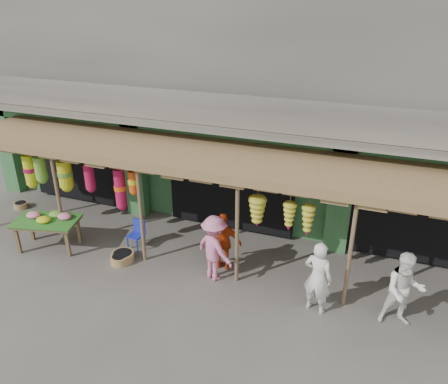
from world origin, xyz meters
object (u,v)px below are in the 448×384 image
(flower_table, at_px, (47,221))
(person_vendor, at_px, (224,242))
(blue_chair, at_px, (137,232))
(person_shopper, at_px, (214,248))
(person_front, at_px, (318,277))
(person_right, at_px, (404,290))

(flower_table, height_order, person_vendor, person_vendor)
(blue_chair, relative_size, person_shopper, 0.48)
(blue_chair, height_order, person_shopper, person_shopper)
(blue_chair, relative_size, person_front, 0.47)
(blue_chair, xyz_separation_m, person_front, (4.93, -0.90, 0.40))
(flower_table, xyz_separation_m, blue_chair, (2.17, 0.86, -0.36))
(flower_table, relative_size, person_front, 1.09)
(person_front, bearing_deg, person_right, -159.54)
(person_front, bearing_deg, person_vendor, -4.12)
(person_right, relative_size, person_vendor, 1.11)
(person_vendor, bearing_deg, person_right, 167.67)
(person_right, bearing_deg, blue_chair, 161.32)
(flower_table, height_order, person_shopper, person_shopper)
(blue_chair, distance_m, person_vendor, 2.55)
(person_right, bearing_deg, person_front, 173.95)
(flower_table, xyz_separation_m, person_front, (7.10, -0.04, 0.04))
(person_front, relative_size, person_shopper, 1.02)
(person_front, height_order, person_vendor, person_front)
(person_front, xyz_separation_m, person_shopper, (-2.46, 0.31, -0.01))
(flower_table, xyz_separation_m, person_right, (8.79, 0.16, 0.04))
(person_front, xyz_separation_m, person_right, (1.70, 0.20, -0.00))
(person_shopper, bearing_deg, blue_chair, 12.70)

